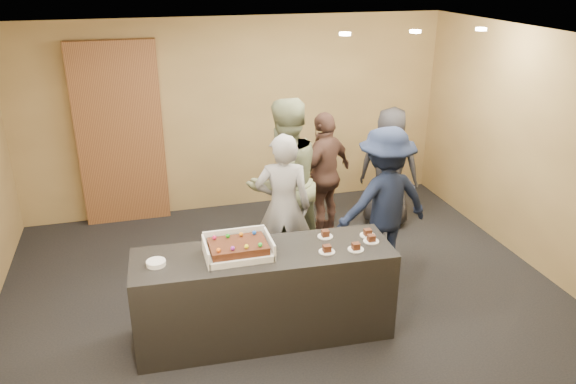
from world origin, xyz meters
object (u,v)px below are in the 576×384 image
object	(u,v)px
serving_counter	(264,294)
person_sage_man	(284,183)
person_brown_extra	(325,175)
person_dark_suit	(389,167)
person_navy_man	(384,202)
person_server_grey	(283,207)
storage_cabinet	(120,135)
sheet_cake	(238,246)
plate_stack	(156,263)
cake_box	(238,250)

from	to	relation	value
serving_counter	person_sage_man	xyz separation A→B (m)	(0.57, 1.40, 0.54)
person_brown_extra	person_dark_suit	distance (m)	0.93
person_sage_man	person_navy_man	bearing A→B (deg)	130.59
serving_counter	person_sage_man	world-z (taller)	person_sage_man
person_server_grey	person_brown_extra	distance (m)	1.21
storage_cabinet	sheet_cake	distance (m)	3.24
serving_counter	person_dark_suit	distance (m)	2.98
person_sage_man	storage_cabinet	bearing A→B (deg)	-64.04
storage_cabinet	sheet_cake	size ratio (longest dim) A/B	4.80
person_server_grey	storage_cabinet	bearing A→B (deg)	-35.42
plate_stack	person_sage_man	bearing A→B (deg)	41.79
person_navy_man	person_server_grey	bearing A→B (deg)	-15.98
serving_counter	person_server_grey	bearing A→B (deg)	68.88
person_sage_man	plate_stack	bearing A→B (deg)	20.80
person_navy_man	person_brown_extra	size ratio (longest dim) A/B	1.05
storage_cabinet	cake_box	xyz separation A→B (m)	(1.00, -3.06, -0.28)
serving_counter	person_brown_extra	size ratio (longest dim) A/B	1.46
storage_cabinet	person_navy_man	size ratio (longest dim) A/B	1.42
serving_counter	person_navy_man	distance (m)	1.85
person_brown_extra	person_navy_man	bearing A→B (deg)	72.91
sheet_cake	person_server_grey	bearing A→B (deg)	56.08
person_server_grey	person_brown_extra	size ratio (longest dim) A/B	1.03
person_server_grey	serving_counter	bearing A→B (deg)	80.77
storage_cabinet	sheet_cake	bearing A→B (deg)	-72.04
plate_stack	person_brown_extra	world-z (taller)	person_brown_extra
cake_box	person_dark_suit	xyz separation A→B (m)	(2.42, 1.98, -0.13)
person_brown_extra	sheet_cake	bearing A→B (deg)	18.80
cake_box	person_sage_man	xyz separation A→B (m)	(0.80, 1.37, 0.05)
person_sage_man	person_brown_extra	xyz separation A→B (m)	(0.69, 0.55, -0.17)
storage_cabinet	plate_stack	xyz separation A→B (m)	(0.27, -3.05, -0.31)
plate_stack	person_server_grey	distance (m)	1.75
storage_cabinet	person_navy_man	world-z (taller)	storage_cabinet
storage_cabinet	person_server_grey	xyz separation A→B (m)	(1.70, -2.04, -0.38)
person_navy_man	plate_stack	bearing A→B (deg)	11.53
plate_stack	person_server_grey	bearing A→B (deg)	35.37
sheet_cake	plate_stack	bearing A→B (deg)	178.06
sheet_cake	plate_stack	distance (m)	0.73
serving_counter	sheet_cake	xyz separation A→B (m)	(-0.23, 0.00, 0.55)
person_brown_extra	person_dark_suit	size ratio (longest dim) A/B	1.01
serving_counter	person_navy_man	xyz separation A→B (m)	(1.59, 0.85, 0.41)
person_brown_extra	person_sage_man	bearing A→B (deg)	4.81
person_navy_man	person_dark_suit	bearing A→B (deg)	-123.76
serving_counter	storage_cabinet	size ratio (longest dim) A/B	0.98
storage_cabinet	person_sage_man	distance (m)	2.48
cake_box	plate_stack	size ratio (longest dim) A/B	3.53
person_sage_man	person_brown_extra	distance (m)	0.90
cake_box	person_navy_man	distance (m)	2.00
storage_cabinet	person_brown_extra	xyz separation A→B (m)	(2.49, -1.14, -0.40)
sheet_cake	person_sage_man	world-z (taller)	person_sage_man
person_server_grey	person_brown_extra	xyz separation A→B (m)	(0.80, 0.91, -0.02)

